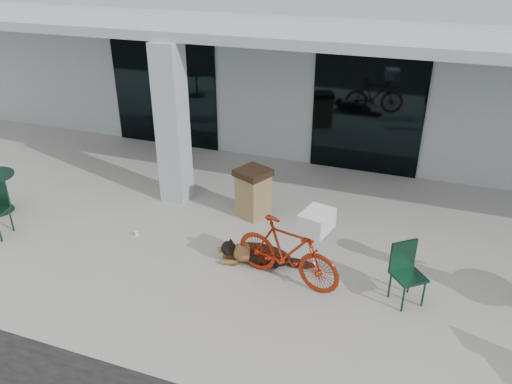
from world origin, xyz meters
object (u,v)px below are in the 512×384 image
at_px(cafe_chair_far_a, 409,275).
at_px(trash_receptacle, 253,193).
at_px(dog, 261,253).
at_px(bicycle, 287,252).

distance_m(cafe_chair_far_a, trash_receptacle, 3.40).
height_order(dog, trash_receptacle, trash_receptacle).
distance_m(bicycle, dog, 0.68).
xyz_separation_m(bicycle, trash_receptacle, (-1.20, 1.76, -0.05)).
bearing_deg(dog, trash_receptacle, 98.64).
bearing_deg(cafe_chair_far_a, trash_receptacle, 111.26).
distance_m(dog, trash_receptacle, 1.63).
height_order(cafe_chair_far_a, trash_receptacle, trash_receptacle).
bearing_deg(bicycle, trash_receptacle, 47.34).
bearing_deg(bicycle, dog, 72.99).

